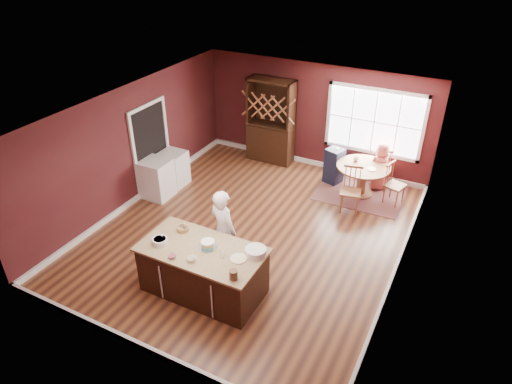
# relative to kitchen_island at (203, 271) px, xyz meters

# --- Properties ---
(room_shell) EXTENTS (7.00, 7.00, 7.00)m
(room_shell) POSITION_rel_kitchen_island_xyz_m (-0.08, 1.94, 0.91)
(room_shell) COLOR brown
(room_shell) RESTS_ON ground
(window) EXTENTS (2.36, 0.10, 1.66)m
(window) POSITION_rel_kitchen_island_xyz_m (1.42, 5.41, 1.06)
(window) COLOR white
(window) RESTS_ON room_shell
(doorway) EXTENTS (0.08, 1.26, 2.13)m
(doorway) POSITION_rel_kitchen_island_xyz_m (-3.05, 2.54, 0.59)
(doorway) COLOR white
(doorway) RESTS_ON room_shell
(kitchen_island) EXTENTS (2.13, 1.11, 0.92)m
(kitchen_island) POSITION_rel_kitchen_island_xyz_m (0.00, 0.00, 0.00)
(kitchen_island) COLOR black
(kitchen_island) RESTS_ON ground
(dining_table) EXTENTS (1.24, 1.24, 0.75)m
(dining_table) POSITION_rel_kitchen_island_xyz_m (1.51, 4.50, 0.10)
(dining_table) COLOR brown
(dining_table) RESTS_ON ground
(baker) EXTENTS (0.69, 0.55, 1.64)m
(baker) POSITION_rel_kitchen_island_xyz_m (-0.03, 0.74, 0.38)
(baker) COLOR silver
(baker) RESTS_ON ground
(layer_cake) EXTENTS (0.32, 0.32, 0.13)m
(layer_cake) POSITION_rel_kitchen_island_xyz_m (0.08, 0.08, 0.55)
(layer_cake) COLOR white
(layer_cake) RESTS_ON kitchen_island
(bowl_blue) EXTENTS (0.26, 0.26, 0.10)m
(bowl_blue) POSITION_rel_kitchen_island_xyz_m (-0.71, -0.20, 0.53)
(bowl_blue) COLOR white
(bowl_blue) RESTS_ON kitchen_island
(bowl_yellow) EXTENTS (0.21, 0.21, 0.08)m
(bowl_yellow) POSITION_rel_kitchen_island_xyz_m (-0.58, 0.29, 0.52)
(bowl_yellow) COLOR olive
(bowl_yellow) RESTS_ON kitchen_island
(bowl_pink) EXTENTS (0.13, 0.13, 0.05)m
(bowl_pink) POSITION_rel_kitchen_island_xyz_m (-0.30, -0.42, 0.51)
(bowl_pink) COLOR silver
(bowl_pink) RESTS_ON kitchen_island
(bowl_olive) EXTENTS (0.15, 0.15, 0.06)m
(bowl_olive) POSITION_rel_kitchen_island_xyz_m (0.03, -0.33, 0.51)
(bowl_olive) COLOR #F7E5B1
(bowl_olive) RESTS_ON kitchen_island
(drinking_glass) EXTENTS (0.08, 0.08, 0.16)m
(drinking_glass) POSITION_rel_kitchen_island_xyz_m (0.42, -0.03, 0.56)
(drinking_glass) COLOR silver
(drinking_glass) RESTS_ON kitchen_island
(dinner_plate) EXTENTS (0.28, 0.28, 0.02)m
(dinner_plate) POSITION_rel_kitchen_island_xyz_m (0.68, 0.05, 0.49)
(dinner_plate) COLOR beige
(dinner_plate) RESTS_ON kitchen_island
(white_tub) EXTENTS (0.35, 0.35, 0.12)m
(white_tub) POSITION_rel_kitchen_island_xyz_m (0.87, 0.28, 0.54)
(white_tub) COLOR white
(white_tub) RESTS_ON kitchen_island
(stoneware_crock) EXTENTS (0.13, 0.13, 0.16)m
(stoneware_crock) POSITION_rel_kitchen_island_xyz_m (0.84, -0.40, 0.56)
(stoneware_crock) COLOR #523A22
(stoneware_crock) RESTS_ON kitchen_island
(rug) EXTENTS (2.02, 1.58, 0.01)m
(rug) POSITION_rel_kitchen_island_xyz_m (1.51, 4.50, -0.43)
(rug) COLOR brown
(rug) RESTS_ON ground
(chair_east) EXTENTS (0.49, 0.51, 0.99)m
(chair_east) POSITION_rel_kitchen_island_xyz_m (2.29, 4.46, 0.06)
(chair_east) COLOR brown
(chair_east) RESTS_ON ground
(chair_south) EXTENTS (0.53, 0.51, 1.06)m
(chair_south) POSITION_rel_kitchen_island_xyz_m (1.48, 3.67, 0.09)
(chair_south) COLOR brown
(chair_south) RESTS_ON ground
(chair_north) EXTENTS (0.50, 0.48, 1.01)m
(chair_north) POSITION_rel_kitchen_island_xyz_m (1.81, 5.22, 0.07)
(chair_north) COLOR brown
(chair_north) RESTS_ON ground
(seated_woman) EXTENTS (0.69, 0.63, 1.19)m
(seated_woman) POSITION_rel_kitchen_island_xyz_m (1.81, 4.96, 0.15)
(seated_woman) COLOR #BA544E
(seated_woman) RESTS_ON ground
(high_chair) EXTENTS (0.48, 0.48, 0.93)m
(high_chair) POSITION_rel_kitchen_island_xyz_m (0.73, 4.76, 0.03)
(high_chair) COLOR #222B44
(high_chair) RESTS_ON ground
(toddler) EXTENTS (0.18, 0.14, 0.26)m
(toddler) POSITION_rel_kitchen_island_xyz_m (0.76, 4.85, 0.37)
(toddler) COLOR #8CA5BF
(toddler) RESTS_ON high_chair
(table_plate) EXTENTS (0.21, 0.21, 0.02)m
(table_plate) POSITION_rel_kitchen_island_xyz_m (1.72, 4.41, 0.32)
(table_plate) COLOR beige
(table_plate) RESTS_ON dining_table
(table_cup) EXTENTS (0.14, 0.14, 0.10)m
(table_cup) POSITION_rel_kitchen_island_xyz_m (1.27, 4.67, 0.36)
(table_cup) COLOR silver
(table_cup) RESTS_ON dining_table
(hutch) EXTENTS (1.22, 0.51, 2.23)m
(hutch) POSITION_rel_kitchen_island_xyz_m (-1.19, 5.16, 0.68)
(hutch) COLOR #381E0F
(hutch) RESTS_ON ground
(washer) EXTENTS (0.63, 0.61, 0.92)m
(washer) POSITION_rel_kitchen_island_xyz_m (-2.72, 2.22, 0.02)
(washer) COLOR silver
(washer) RESTS_ON ground
(dryer) EXTENTS (0.59, 0.57, 0.86)m
(dryer) POSITION_rel_kitchen_island_xyz_m (-2.72, 2.86, -0.01)
(dryer) COLOR silver
(dryer) RESTS_ON ground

